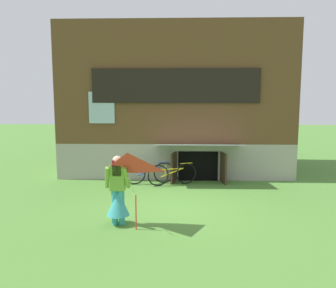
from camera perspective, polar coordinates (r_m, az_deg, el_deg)
The scene contains 6 objects.
ground_plane at distance 9.38m, azimuth 1.06°, elevation -10.38°, with size 60.00×60.00×0.00m, color #4C7F33.
log_house at distance 14.19m, azimuth 1.35°, elevation 7.17°, with size 8.55×5.65×5.60m.
person at distance 7.99m, azimuth -8.37°, elevation -8.58°, with size 0.61×0.52×1.61m.
kite at distance 7.20m, azimuth -6.75°, elevation -5.13°, with size 1.07×1.15×1.63m.
bicycle_yellow at distance 11.53m, azimuth 0.71°, elevation -5.03°, with size 1.63×0.60×0.78m.
bicycle_blue at distance 11.72m, azimuth -3.10°, elevation -4.80°, with size 1.73×0.39×0.80m.
Camera 1 is at (0.10, -8.93, 2.88)m, focal length 36.51 mm.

